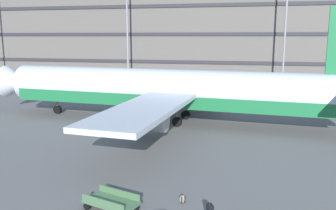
# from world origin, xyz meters

# --- Properties ---
(ground_plane) EXTENTS (600.00, 600.00, 0.00)m
(ground_plane) POSITION_xyz_m (0.00, 0.00, 0.00)
(ground_plane) COLOR slate
(terminal_structure) EXTENTS (174.79, 16.11, 17.42)m
(terminal_structure) POSITION_xyz_m (0.00, 51.51, 8.71)
(terminal_structure) COLOR #605B56
(terminal_structure) RESTS_ON ground_plane
(airliner) EXTENTS (39.17, 31.72, 10.63)m
(airliner) POSITION_xyz_m (1.08, 1.54, 3.10)
(airliner) COLOR silver
(airliner) RESTS_ON ground_plane
(light_mast_left) EXTENTS (1.80, 0.50, 21.05)m
(light_mast_left) POSITION_xyz_m (-15.54, 37.20, 12.21)
(light_mast_left) COLOR gray
(light_mast_left) RESTS_ON ground_plane
(light_mast_center_left) EXTENTS (1.80, 0.50, 24.53)m
(light_mast_center_left) POSITION_xyz_m (14.40, 37.20, 13.99)
(light_mast_center_left) COLOR gray
(light_mast_center_left) RESTS_ON ground_plane
(backpack_upright) EXTENTS (0.39, 0.37, 0.48)m
(backpack_upright) POSITION_xyz_m (5.09, -15.23, 0.21)
(backpack_upright) COLOR gray
(backpack_upright) RESTS_ON ground_plane
(baggage_cart) EXTENTS (3.35, 2.02, 0.82)m
(baggage_cart) POSITION_xyz_m (1.91, -16.74, 0.43)
(baggage_cart) COLOR #4C724C
(baggage_cart) RESTS_ON ground_plane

